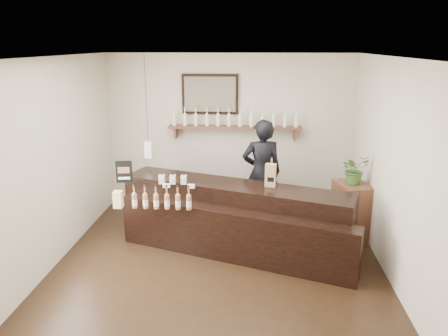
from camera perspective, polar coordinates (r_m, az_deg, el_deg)
ground at (r=6.17m, az=-0.83°, el=-12.72°), size 5.00×5.00×0.00m
room_shell at (r=5.55m, az=-0.90°, el=2.87°), size 5.00×5.00×5.00m
back_wall_decor at (r=7.88m, az=-0.42°, el=7.19°), size 2.66×0.96×1.69m
counter at (r=6.47m, az=1.26°, el=-6.80°), size 3.48×2.03×1.13m
promo_sign at (r=6.60m, az=-12.93°, el=-0.49°), size 0.24×0.05×0.33m
paper_bag at (r=6.30m, az=6.11°, el=-0.95°), size 0.17×0.14×0.33m
tape_dispenser at (r=6.36m, az=6.07°, el=-1.99°), size 0.12×0.06×0.10m
side_cabinet at (r=7.14m, az=16.27°, el=-5.36°), size 0.58×0.70×0.88m
potted_plant at (r=6.93m, az=16.70°, el=-0.16°), size 0.52×0.49×0.46m
shopkeeper at (r=7.21m, az=4.95°, el=0.25°), size 0.81×0.60×2.03m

